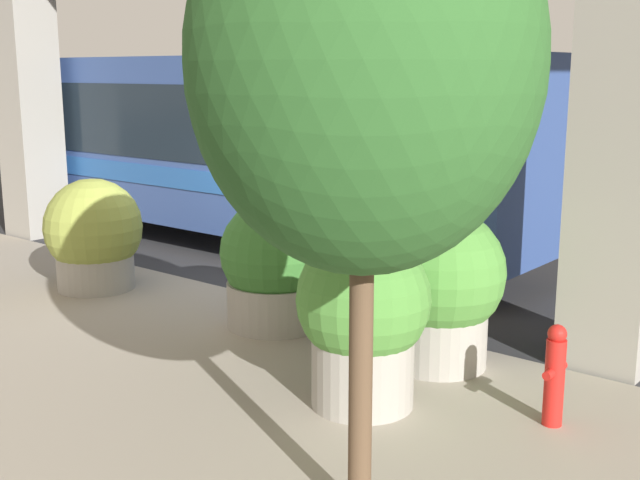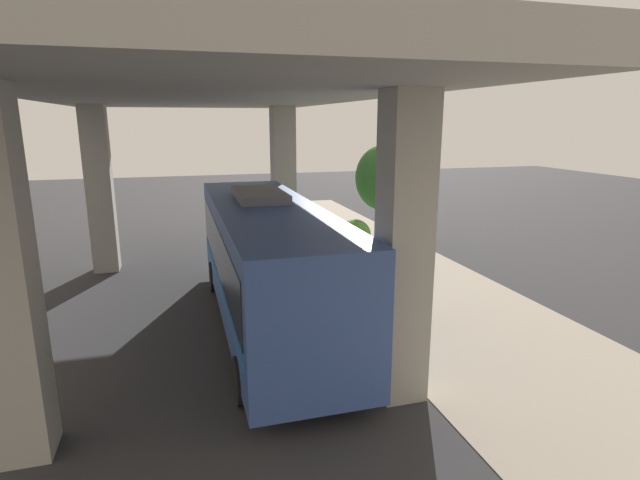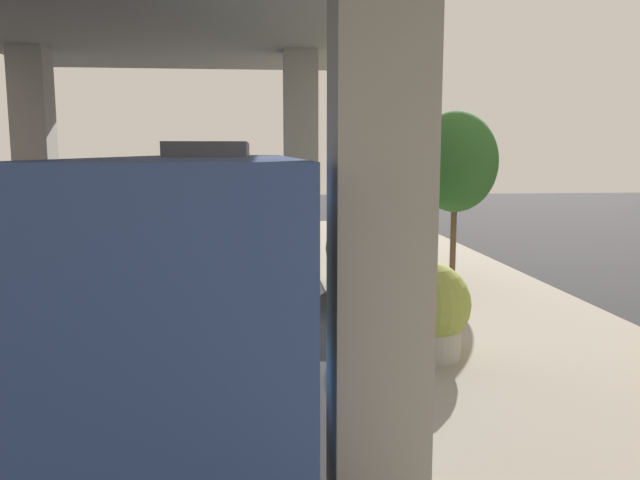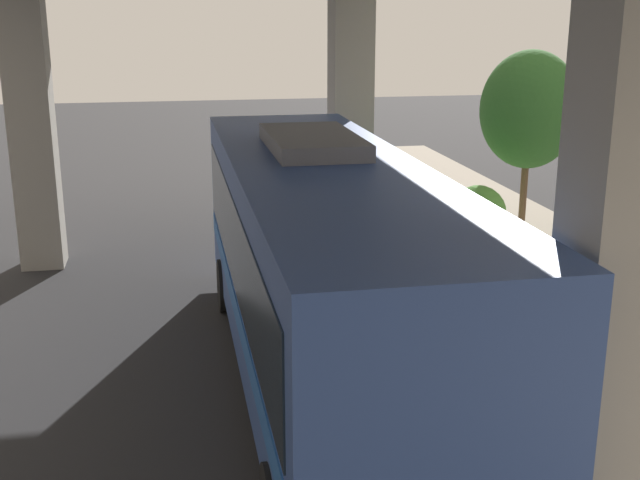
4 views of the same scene
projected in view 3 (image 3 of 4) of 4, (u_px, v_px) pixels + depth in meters
ground_plane at (347, 337)px, 11.97m from camera, size 80.00×80.00×0.00m
sidewalk_strip at (498, 332)px, 12.25m from camera, size 6.00×40.00×0.02m
overpass at (119, 8)px, 10.75m from camera, size 9.40×19.41×6.81m
bus at (208, 247)px, 10.08m from camera, size 2.75×10.71×3.69m
fire_hydrant at (367, 259)px, 17.84m from camera, size 0.38×0.18×0.98m
planter_front at (406, 253)px, 16.26m from camera, size 1.29×1.29×1.73m
planter_middle at (353, 254)px, 16.12m from camera, size 1.43×1.43×1.78m
planter_back at (429, 311)px, 10.68m from camera, size 1.43×1.43×1.67m
planter_extra at (372, 276)px, 13.86m from camera, size 1.38×1.38×1.66m
street_tree_near at (455, 162)px, 17.24m from camera, size 2.32×2.32×4.65m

